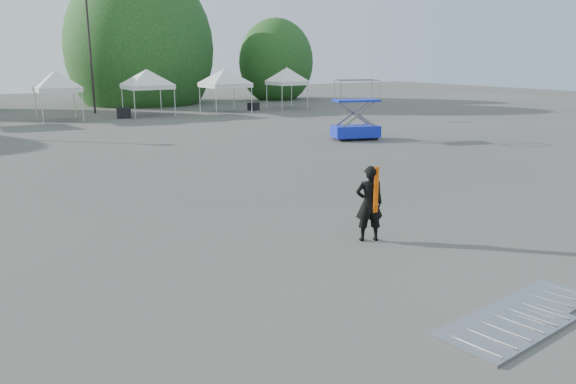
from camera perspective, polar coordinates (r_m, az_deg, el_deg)
ground at (r=14.68m, az=-0.88°, el=-3.31°), size 120.00×120.00×0.00m
light_pole_east at (r=45.21m, az=-19.56°, el=14.51°), size 0.60×0.25×9.80m
tree_mid_e at (r=53.54m, az=-14.79°, el=13.87°), size 5.12×5.12×7.79m
tree_far_e at (r=57.08m, az=-1.23°, el=13.05°), size 3.84×3.84×5.84m
tent_e at (r=40.90m, az=-22.50°, el=10.97°), size 3.84×3.84×3.88m
tent_f at (r=42.37m, az=-14.16°, el=11.64°), size 4.42×4.42×3.88m
tent_g at (r=43.53m, az=-6.44°, el=12.01°), size 4.45×4.45×3.88m
tent_h at (r=46.86m, az=-0.11°, el=12.21°), size 3.74×3.74×3.88m
man at (r=13.33m, az=8.26°, el=-1.15°), size 0.78×0.67×1.82m
scissor_lift at (r=29.47m, az=6.93°, el=8.29°), size 2.64×1.88×3.09m
barrier_left at (r=9.98m, az=21.25°, el=-12.56°), size 2.54×1.47×0.08m
barrier_mid at (r=11.10m, az=24.37°, el=-10.19°), size 2.20×1.34×0.07m
crate_mid at (r=41.27m, az=-16.35°, el=7.70°), size 1.05×0.89×0.72m
crate_east at (r=45.55m, az=-3.53°, el=8.67°), size 0.92×0.80×0.61m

